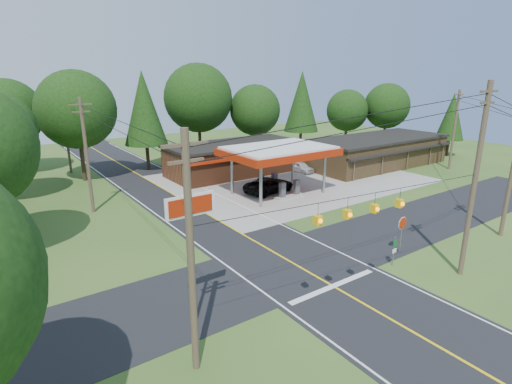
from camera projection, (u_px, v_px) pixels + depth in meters
ground at (293, 263)px, 25.88m from camera, size 120.00×120.00×0.00m
main_highway at (293, 263)px, 25.87m from camera, size 8.00×120.00×0.02m
cross_road at (293, 263)px, 25.87m from camera, size 70.00×7.00×0.02m
lane_center_yellow at (293, 263)px, 25.87m from camera, size 0.15×110.00×0.00m
gas_canopy at (279, 153)px, 39.83m from camera, size 10.60×7.40×4.88m
convenience_store at (234, 158)px, 48.88m from camera, size 16.40×7.55×3.80m
strip_building at (376, 151)px, 53.31m from camera, size 20.40×8.75×3.80m
utility_pole_near_right at (475, 180)px, 22.84m from camera, size 1.80×0.30×11.50m
utility_pole_near_left at (191, 254)px, 15.24m from camera, size 1.80×0.30×10.00m
utility_pole_far_left at (87, 154)px, 34.10m from camera, size 1.80×0.30×10.00m
utility_pole_far_right at (454, 129)px, 50.22m from camera, size 1.80×0.30×10.00m
utility_pole_north at (66, 135)px, 48.39m from camera, size 0.30×0.30×9.50m
overhead_beacons at (362, 197)px, 18.86m from camera, size 17.04×2.04×1.03m
treeline_backdrop at (157, 116)px, 43.04m from camera, size 70.27×51.59×13.30m
suv_car at (269, 185)px, 41.20m from camera, size 6.41×6.41×1.56m
sedan_car at (300, 167)px, 49.72m from camera, size 4.01×4.01×1.32m
big_stop_sign at (192, 228)px, 18.49m from camera, size 2.47×0.18×6.66m
octagonal_stop_sign at (402, 226)px, 26.81m from camera, size 0.91×0.10×2.65m
route_sign_post at (394, 249)px, 25.24m from camera, size 0.41×0.10×2.01m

